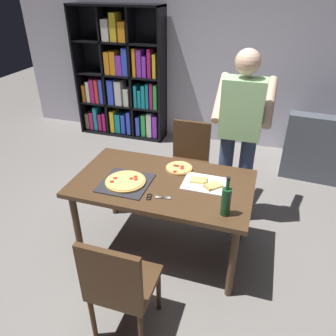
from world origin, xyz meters
TOP-DOWN VIEW (x-y plane):
  - ground_plane at (0.00, 0.00)m, footprint 12.00×12.00m
  - back_wall at (0.00, 2.60)m, footprint 6.40×0.10m
  - dining_table at (0.00, 0.00)m, footprint 1.52×0.87m
  - chair_near_camera at (-0.00, -0.92)m, footprint 0.42×0.42m
  - chair_far_side at (0.00, 0.92)m, footprint 0.42×0.42m
  - bookshelf at (-1.44, 2.37)m, footprint 1.40×0.35m
  - person_serving_pizza at (0.54, 0.70)m, footprint 0.55×0.54m
  - pepperoni_pizza_on_tray at (-0.29, -0.12)m, footprint 0.40×0.40m
  - pizza_slices_on_towel at (0.35, 0.06)m, footprint 0.36×0.28m
  - wine_bottle at (0.57, -0.28)m, footprint 0.07×0.07m
  - kitchen_scissors at (0.01, -0.24)m, footprint 0.20×0.09m
  - second_pizza_plain at (0.08, 0.24)m, footprint 0.24×0.24m

SIDE VIEW (x-z plane):
  - ground_plane at x=0.00m, z-range 0.00..0.00m
  - chair_near_camera at x=0.00m, z-range 0.06..0.96m
  - chair_far_side at x=0.00m, z-range 0.06..0.96m
  - dining_table at x=0.00m, z-range 0.29..1.04m
  - kitchen_scissors at x=0.01m, z-range 0.75..0.76m
  - pizza_slices_on_towel at x=0.35m, z-range 0.74..0.78m
  - second_pizza_plain at x=0.08m, z-range 0.75..0.78m
  - pepperoni_pizza_on_tray at x=-0.29m, z-range 0.75..0.78m
  - wine_bottle at x=0.57m, z-range 0.71..1.03m
  - bookshelf at x=-1.44m, z-range -0.10..1.85m
  - person_serving_pizza at x=0.54m, z-range 0.12..1.87m
  - back_wall at x=0.00m, z-range 0.00..2.80m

